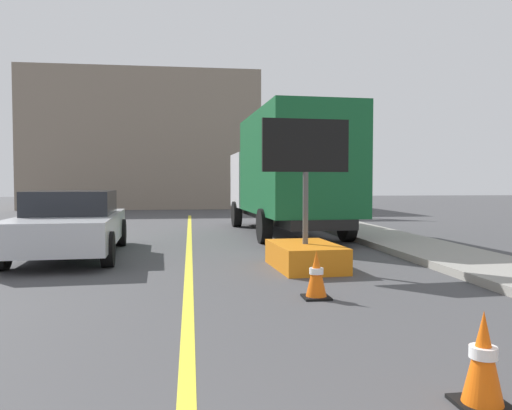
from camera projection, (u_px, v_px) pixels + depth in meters
The scene contains 8 objects.
lane_center_stripe at pixel (188, 309), 6.17m from camera, with size 0.14×36.00×0.01m, color yellow.
arrow_board_trailer at pixel (305, 242), 9.08m from camera, with size 1.60×1.87×2.70m.
box_truck at pixel (287, 172), 15.03m from camera, with size 2.80×7.97×3.52m.
pickup_car at pixel (71, 223), 10.68m from camera, with size 2.27×4.93×1.38m.
highway_guide_sign at pixel (290, 144), 24.08m from camera, with size 2.79×0.24×5.00m.
far_building_block at pixel (148, 144), 33.46m from camera, with size 14.01×9.22×8.29m, color gray.
traffic_cone_near_sign at pixel (483, 360), 3.45m from camera, with size 0.36×0.36×0.67m.
traffic_cone_mid_lane at pixel (316, 275), 6.73m from camera, with size 0.36×0.36×0.65m.
Camera 1 is at (0.03, -0.16, 1.55)m, focal length 35.21 mm.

